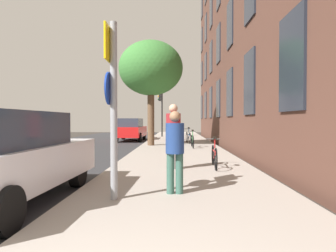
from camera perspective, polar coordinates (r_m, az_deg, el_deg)
ground_plane at (r=16.18m, az=-10.37°, el=-4.17°), size 41.80×41.80×0.00m
road_asphalt at (r=16.73m, az=-17.44°, el=-4.01°), size 7.00×38.00×0.01m
sidewalk at (r=15.83m, az=2.16°, el=-4.05°), size 4.20×38.00×0.12m
sign_post at (r=5.05m, az=-10.94°, el=5.75°), size 0.15×0.60×3.03m
traffic_light at (r=24.60m, az=-1.42°, el=4.07°), size 0.43×0.24×3.87m
tree_near at (r=16.10m, az=-3.40°, el=11.21°), size 3.49×3.49×5.70m
bicycle_0 at (r=8.46m, az=9.13°, el=-5.75°), size 0.42×1.63×0.90m
bicycle_1 at (r=14.60m, az=4.84°, el=-2.87°), size 0.42×1.71×0.90m
bicycle_2 at (r=17.31m, az=4.03°, el=-2.17°), size 0.42×1.75×0.96m
pedestrian_0 at (r=5.35m, az=1.37°, el=-4.06°), size 0.45×0.45×1.53m
pedestrian_1 at (r=8.04m, az=1.06°, el=-1.19°), size 0.53×0.53×1.81m
pedestrian_2 at (r=20.07m, az=0.60°, el=-0.19°), size 0.38×0.38×1.60m
car_0 at (r=5.72m, az=-29.44°, el=-5.39°), size 1.88×4.31×1.62m
car_1 at (r=21.13m, az=-7.34°, el=-0.65°), size 1.89×4.33×1.62m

